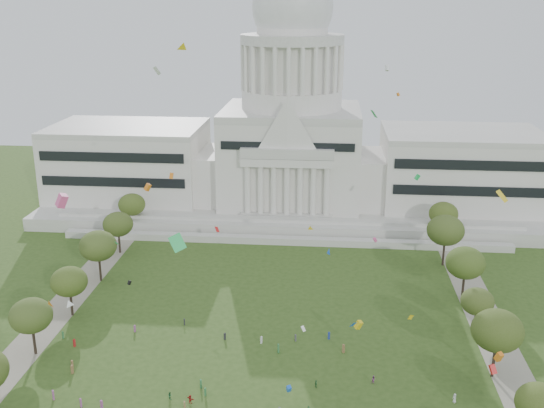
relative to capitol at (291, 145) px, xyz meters
name	(u,v)px	position (x,y,z in m)	size (l,w,h in m)	color
capitol	(291,145)	(0.00, 0.00, 0.00)	(160.00, 64.50, 91.30)	#BAB7AE
path_left	(49,322)	(-48.00, -83.59, -22.28)	(8.00, 160.00, 0.04)	gray
path_right	(496,343)	(48.00, -83.59, -22.28)	(8.00, 160.00, 0.04)	gray
row_tree_r_1	(540,404)	(46.22, -115.34, -14.64)	(7.58, 7.58, 10.78)	black
row_tree_l_2	(31,316)	(-45.04, -96.29, -13.79)	(8.42, 8.42, 11.97)	black
row_tree_r_2	(497,331)	(44.17, -96.15, -12.64)	(9.55, 9.55, 13.58)	black
row_tree_l_3	(69,282)	(-44.09, -79.67, -14.09)	(8.12, 8.12, 11.55)	black
row_tree_r_3	(477,302)	(44.40, -79.10, -15.21)	(7.01, 7.01, 9.98)	black
row_tree_l_4	(98,246)	(-44.08, -61.17, -12.90)	(9.29, 9.29, 13.21)	black
row_tree_r_4	(465,263)	(44.76, -63.55, -13.01)	(9.19, 9.19, 13.06)	black
row_tree_l_5	(118,224)	(-45.22, -42.58, -13.88)	(8.33, 8.33, 11.85)	black
row_tree_r_5	(446,230)	(43.49, -43.40, -12.37)	(9.82, 9.82, 13.96)	black
row_tree_l_6	(132,205)	(-46.87, -24.45, -14.02)	(8.19, 8.19, 11.64)	black
row_tree_r_6	(443,214)	(45.96, -25.46, -13.79)	(8.42, 8.42, 11.97)	black
person_0	(455,398)	(35.63, -105.12, -21.41)	(0.86, 0.56, 1.76)	silver
person_2	(374,380)	(21.80, -100.53, -21.49)	(0.78, 0.48, 1.61)	#994C8C
person_5	(190,399)	(-10.68, -109.57, -21.48)	(1.50, 0.59, 1.62)	#B21E1E
person_8	(170,396)	(-14.52, -108.77, -21.56)	(0.72, 0.44, 1.47)	#33723F
person_10	(316,384)	(11.22, -102.76, -21.55)	(0.87, 0.48, 1.49)	#33723F
distant_crowd	(186,370)	(-13.46, -100.49, -21.45)	(65.57, 36.00, 1.93)	#4C4C51
kite_swarm	(260,256)	(1.36, -104.92, 4.26)	(81.25, 97.71, 57.90)	orange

